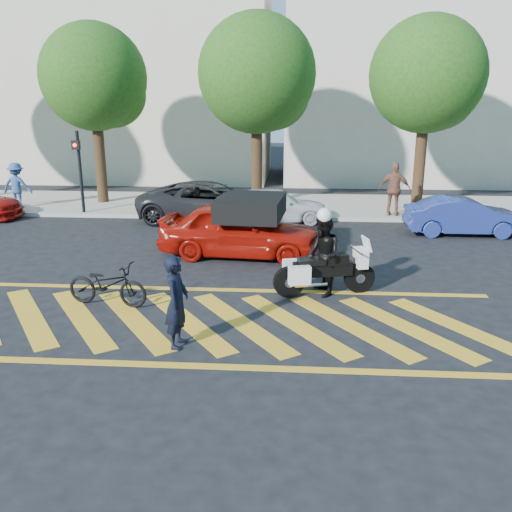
# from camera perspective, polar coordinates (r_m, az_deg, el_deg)

# --- Properties ---
(ground) EXTENTS (90.00, 90.00, 0.00)m
(ground) POSITION_cam_1_polar(r_m,az_deg,el_deg) (11.11, -4.21, -6.92)
(ground) COLOR black
(ground) RESTS_ON ground
(sidewalk) EXTENTS (60.00, 5.00, 0.15)m
(sidewalk) POSITION_cam_1_polar(r_m,az_deg,el_deg) (22.56, 0.08, 5.36)
(sidewalk) COLOR #9E998E
(sidewalk) RESTS_ON ground
(crosswalk) EXTENTS (12.33, 4.00, 0.01)m
(crosswalk) POSITION_cam_1_polar(r_m,az_deg,el_deg) (11.11, -4.41, -6.89)
(crosswalk) COLOR gold
(crosswalk) RESTS_ON ground
(building_left) EXTENTS (16.00, 8.00, 10.00)m
(building_left) POSITION_cam_1_polar(r_m,az_deg,el_deg) (32.52, -13.62, 17.02)
(building_left) COLOR beige
(building_left) RESTS_ON ground
(building_right) EXTENTS (16.00, 8.00, 11.00)m
(building_right) POSITION_cam_1_polar(r_m,az_deg,el_deg) (32.00, 18.42, 17.58)
(building_right) COLOR beige
(building_right) RESTS_ON ground
(tree_left) EXTENTS (4.20, 4.20, 7.26)m
(tree_left) POSITION_cam_1_polar(r_m,az_deg,el_deg) (23.53, -16.34, 17.24)
(tree_left) COLOR black
(tree_left) RESTS_ON ground
(tree_center) EXTENTS (4.60, 4.60, 7.56)m
(tree_center) POSITION_cam_1_polar(r_m,az_deg,el_deg) (22.21, 0.44, 18.21)
(tree_center) COLOR black
(tree_center) RESTS_ON ground
(tree_right) EXTENTS (4.40, 4.40, 7.41)m
(tree_right) POSITION_cam_1_polar(r_m,az_deg,el_deg) (22.75, 17.82, 17.30)
(tree_right) COLOR black
(tree_right) RESTS_ON ground
(signal_pole) EXTENTS (0.28, 0.43, 3.20)m
(signal_pole) POSITION_cam_1_polar(r_m,az_deg,el_deg) (21.53, -18.12, 9.01)
(signal_pole) COLOR black
(signal_pole) RESTS_ON ground
(officer_bike) EXTENTS (0.46, 0.66, 1.72)m
(officer_bike) POSITION_cam_1_polar(r_m,az_deg,el_deg) (9.83, -8.33, -4.81)
(officer_bike) COLOR black
(officer_bike) RESTS_ON ground
(bicycle) EXTENTS (1.90, 0.92, 0.96)m
(bicycle) POSITION_cam_1_polar(r_m,az_deg,el_deg) (12.21, -15.39, -2.89)
(bicycle) COLOR black
(bicycle) RESTS_ON ground
(police_motorcycle) EXTENTS (2.36, 1.05, 1.06)m
(police_motorcycle) POSITION_cam_1_polar(r_m,az_deg,el_deg) (12.45, 7.08, -1.56)
(police_motorcycle) COLOR black
(police_motorcycle) RESTS_ON ground
(officer_moto) EXTENTS (0.92, 1.06, 1.88)m
(officer_moto) POSITION_cam_1_polar(r_m,az_deg,el_deg) (12.35, 7.06, 0.05)
(officer_moto) COLOR black
(officer_moto) RESTS_ON ground
(red_convertible) EXTENTS (4.70, 2.25, 1.55)m
(red_convertible) POSITION_cam_1_polar(r_m,az_deg,el_deg) (15.38, -1.69, 2.80)
(red_convertible) COLOR #970F06
(red_convertible) RESTS_ON ground
(parked_mid_left) EXTENTS (5.34, 2.73, 1.44)m
(parked_mid_left) POSITION_cam_1_polar(r_m,az_deg,el_deg) (19.87, -4.82, 5.69)
(parked_mid_left) COLOR black
(parked_mid_left) RESTS_ON ground
(parked_mid_right) EXTENTS (3.92, 1.97, 1.28)m
(parked_mid_right) POSITION_cam_1_polar(r_m,az_deg,el_deg) (19.66, 1.97, 5.39)
(parked_mid_right) COLOR silver
(parked_mid_right) RESTS_ON ground
(parked_right) EXTENTS (3.77, 1.34, 1.24)m
(parked_right) POSITION_cam_1_polar(r_m,az_deg,el_deg) (19.12, 21.03, 3.93)
(parked_right) COLOR navy
(parked_right) RESTS_ON ground
(pedestrian_left) EXTENTS (1.16, 0.68, 1.77)m
(pedestrian_left) POSITION_cam_1_polar(r_m,az_deg,el_deg) (23.55, -23.86, 6.82)
(pedestrian_left) COLOR #2F4F83
(pedestrian_left) RESTS_ON sidewalk
(pedestrian_right) EXTENTS (1.23, 0.74, 1.96)m
(pedestrian_right) POSITION_cam_1_polar(r_m,az_deg,el_deg) (20.69, 14.37, 6.82)
(pedestrian_right) COLOR brown
(pedestrian_right) RESTS_ON sidewalk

